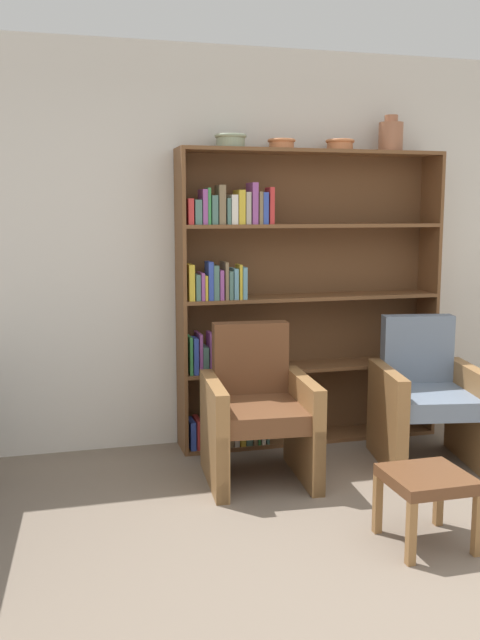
{
  "coord_description": "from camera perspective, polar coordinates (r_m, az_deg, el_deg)",
  "views": [
    {
      "loc": [
        -1.55,
        -2.41,
        1.65
      ],
      "look_at": [
        -0.37,
        1.94,
        0.95
      ],
      "focal_mm": 40.0,
      "sensor_mm": 36.0,
      "label": 1
    }
  ],
  "objects": [
    {
      "name": "bowl_sage",
      "position": [
        5.12,
        8.0,
        13.76
      ],
      "size": [
        0.2,
        0.2,
        0.08
      ],
      "color": "#C67547",
      "rests_on": "bookshelf"
    },
    {
      "name": "bookshelf",
      "position": [
        5.03,
        3.71,
        1.42
      ],
      "size": [
        1.88,
        0.3,
        2.06
      ],
      "color": "brown",
      "rests_on": "ground"
    },
    {
      "name": "bowl_terracotta",
      "position": [
        4.87,
        -0.76,
        14.19
      ],
      "size": [
        0.21,
        0.21,
        0.09
      ],
      "color": "gray",
      "rests_on": "bookshelf"
    },
    {
      "name": "armchair_cushioned",
      "position": [
        4.88,
        14.7,
        -6.16
      ],
      "size": [
        0.75,
        0.78,
        0.94
      ],
      "rotation": [
        0.0,
        0.0,
        2.96
      ],
      "color": "olive",
      "rests_on": "ground"
    },
    {
      "name": "armchair_leather",
      "position": [
        4.43,
        1.41,
        -7.4
      ],
      "size": [
        0.69,
        0.73,
        0.94
      ],
      "rotation": [
        0.0,
        0.0,
        3.06
      ],
      "color": "olive",
      "rests_on": "ground"
    },
    {
      "name": "vase_tall",
      "position": [
        5.29,
        11.97,
        14.21
      ],
      "size": [
        0.17,
        0.17,
        0.25
      ],
      "color": "#A36647",
      "rests_on": "bookshelf"
    },
    {
      "name": "wall_back",
      "position": [
        5.13,
        2.44,
        5.73
      ],
      "size": [
        12.0,
        0.06,
        2.75
      ],
      "color": "silver",
      "rests_on": "ground"
    },
    {
      "name": "bowl_stoneware",
      "position": [
        4.97,
        3.34,
        13.93
      ],
      "size": [
        0.19,
        0.19,
        0.07
      ],
      "color": "#C67547",
      "rests_on": "bookshelf"
    },
    {
      "name": "footstool",
      "position": [
        3.72,
        14.73,
        -12.66
      ],
      "size": [
        0.39,
        0.39,
        0.37
      ],
      "color": "olive",
      "rests_on": "ground"
    },
    {
      "name": "ground_plane",
      "position": [
        3.31,
        16.3,
        -21.48
      ],
      "size": [
        24.0,
        24.0,
        0.0
      ],
      "primitive_type": "plane",
      "color": "#7A6B5B"
    }
  ]
}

